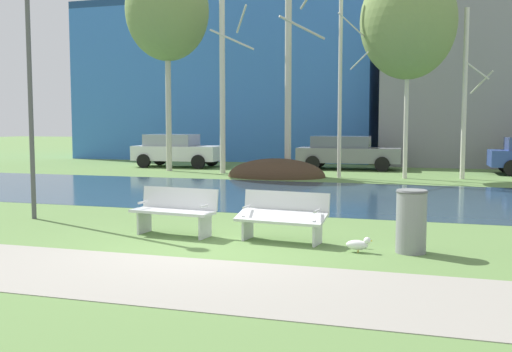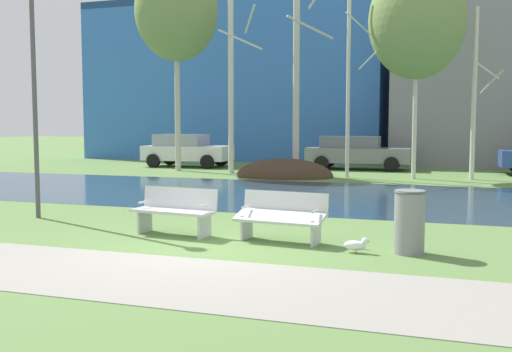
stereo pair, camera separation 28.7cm
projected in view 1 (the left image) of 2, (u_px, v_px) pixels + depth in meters
ground_plane at (322, 187)px, 19.35m from camera, size 120.00×120.00×0.00m
paved_path_strip at (153, 277)px, 8.05m from camera, size 60.00×2.40×0.01m
river_band at (307, 195)px, 17.24m from camera, size 80.00×7.68×0.01m
soil_mound at (276, 177)px, 23.22m from camera, size 3.84×2.95×1.42m
bench_left at (175, 210)px, 11.07m from camera, size 1.65×0.74×0.87m
bench_right at (282, 215)px, 10.46m from camera, size 1.65×0.74×0.87m
trash_bin at (411, 220)px, 9.56m from camera, size 0.51×0.51×1.02m
seagull at (359, 244)px, 9.61m from camera, size 0.43×0.16×0.26m
streetlamp at (29, 54)px, 12.71m from camera, size 0.32×0.32×5.31m
birch_far_left at (167, 11)px, 25.50m from camera, size 3.56×3.56×9.02m
birch_left at (223, 69)px, 24.46m from camera, size 1.52×2.48×8.40m
birch_center_left at (289, 60)px, 22.99m from camera, size 1.58×2.57×8.81m
birch_center at (341, 80)px, 22.43m from camera, size 1.19×2.20×7.27m
birch_center_right at (408, 22)px, 21.99m from camera, size 3.52×3.52×7.92m
birch_right at (465, 94)px, 21.96m from camera, size 1.06×1.78×6.27m
parked_van_nearest_white at (176, 150)px, 28.35m from camera, size 4.17×2.20×1.55m
parked_sedan_second_grey at (347, 152)px, 26.83m from camera, size 4.63×2.16×1.49m
building_blue_store at (232, 82)px, 35.67m from camera, size 17.18×7.51×9.03m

